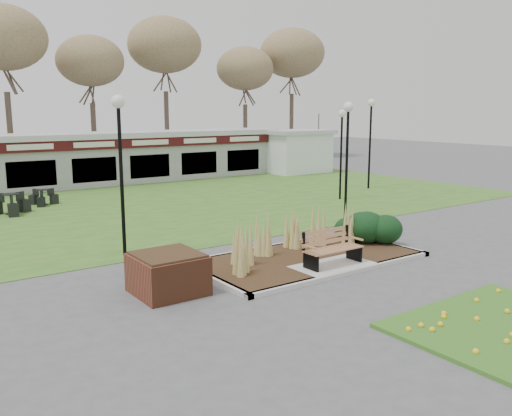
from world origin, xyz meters
TOP-DOWN VIEW (x-y plane):
  - ground at (0.00, 0.00)m, footprint 100.00×100.00m
  - lawn at (0.00, 12.00)m, footprint 34.00×16.00m
  - flower_bed at (0.00, -4.60)m, footprint 4.20×3.00m
  - planting_bed at (1.27, 1.35)m, footprint 6.75×3.40m
  - park_bench at (0.00, 0.25)m, footprint 1.70×0.66m
  - brick_planter at (-4.40, 1.00)m, footprint 1.50×1.50m
  - food_pavilion at (0.00, 19.96)m, footprint 24.60×3.40m
  - service_hut at (13.50, 18.00)m, footprint 4.40×3.40m
  - tree_backdrop at (0.00, 28.00)m, footprint 47.24×5.24m
  - lamp_post_near_right at (4.71, 4.46)m, footprint 0.37×0.37m
  - lamp_post_mid_left at (-3.94, 4.74)m, footprint 0.38×0.38m
  - lamp_post_mid_right at (8.12, 8.24)m, footprint 0.35×0.35m
  - lamp_post_far_right at (11.83, 9.90)m, footprint 0.39×0.39m
  - bistro_set_b at (-5.28, 13.26)m, footprint 1.56×1.42m
  - bistro_set_c at (-3.68, 14.72)m, footprint 1.18×1.28m
  - patio_umbrella at (15.50, 18.00)m, footprint 2.84×2.87m

SIDE VIEW (x-z plane):
  - ground at x=0.00m, z-range 0.00..0.00m
  - lawn at x=0.00m, z-range 0.00..0.02m
  - flower_bed at x=0.00m, z-range -0.01..0.15m
  - bistro_set_c at x=-3.68m, z-range -0.09..0.59m
  - bistro_set_b at x=-5.28m, z-range -0.12..0.71m
  - planting_bed at x=1.27m, z-range -0.27..1.00m
  - brick_planter at x=-4.40m, z-range 0.00..0.95m
  - park_bench at x=0.00m, z-range 0.12..1.05m
  - service_hut at x=13.50m, z-range 0.04..2.86m
  - food_pavilion at x=0.00m, z-range 0.03..2.93m
  - patio_umbrella at x=15.50m, z-range 0.37..3.15m
  - lamp_post_mid_right at x=8.12m, z-range 0.95..5.13m
  - lamp_post_near_right at x=4.71m, z-range 1.02..5.48m
  - lamp_post_mid_left at x=-3.94m, z-range 1.05..5.64m
  - lamp_post_far_right at x=11.83m, z-range 1.08..5.80m
  - tree_backdrop at x=0.00m, z-range 3.18..13.54m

